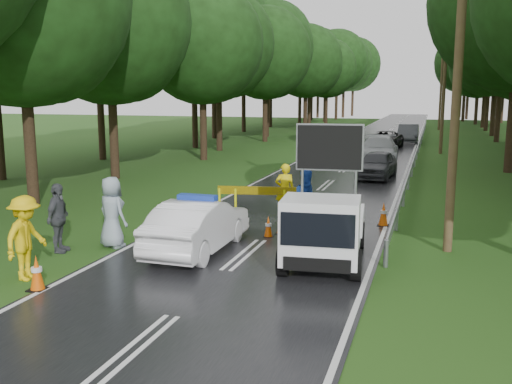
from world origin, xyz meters
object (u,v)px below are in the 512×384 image
at_px(barrier, 260,195).
at_px(queue_car_first, 377,165).
at_px(civilian, 307,201).
at_px(police_sedan, 198,226).
at_px(queue_car_second, 378,150).
at_px(work_truck, 324,228).
at_px(queue_car_fourth, 408,134).
at_px(officer, 285,190).
at_px(queue_car_third, 384,140).

bearing_deg(barrier, queue_car_first, 65.41).
xyz_separation_m(barrier, civilian, (1.85, -1.00, 0.09)).
bearing_deg(police_sedan, queue_car_second, -97.63).
bearing_deg(work_truck, queue_car_first, 85.07).
xyz_separation_m(work_truck, queue_car_fourth, (0.44, 36.62, -0.16)).
xyz_separation_m(civilian, queue_car_first, (0.97, 12.04, -0.29)).
height_order(police_sedan, officer, officer).
bearing_deg(queue_car_third, queue_car_fourth, 82.51).
height_order(queue_car_third, queue_car_fourth, queue_car_fourth).
relative_size(police_sedan, queue_car_first, 1.07).
bearing_deg(queue_car_second, queue_car_third, 90.19).
relative_size(police_sedan, queue_car_second, 0.77).
relative_size(barrier, queue_car_third, 0.58).
distance_m(civilian, queue_car_first, 12.08).
height_order(work_truck, barrier, work_truck).
relative_size(police_sedan, work_truck, 0.97).
height_order(police_sedan, queue_car_fourth, police_sedan).
xyz_separation_m(barrier, queue_car_first, (2.82, 11.04, -0.20)).
height_order(officer, queue_car_third, officer).
bearing_deg(queue_car_third, police_sedan, -88.12).
height_order(barrier, officer, officer).
xyz_separation_m(queue_car_first, queue_car_second, (-0.49, 6.00, 0.13)).
bearing_deg(police_sedan, queue_car_first, -102.38).
distance_m(civilian, queue_car_third, 27.50).
height_order(barrier, queue_car_first, queue_car_first).
bearing_deg(civilian, queue_car_fourth, 60.07).
bearing_deg(queue_car_fourth, queue_car_first, -91.77).
xyz_separation_m(police_sedan, barrier, (0.52, 4.09, 0.17)).
bearing_deg(officer, queue_car_fourth, -113.45).
relative_size(civilian, queue_car_fourth, 0.42).
distance_m(officer, queue_car_fourth, 31.62).
bearing_deg(queue_car_third, officer, -86.50).
xyz_separation_m(civilian, queue_car_third, (0.06, 27.49, -0.31)).
relative_size(civilian, queue_car_third, 0.41).
relative_size(barrier, civilian, 1.44).
xyz_separation_m(work_truck, officer, (-2.35, 5.13, -0.00)).
xyz_separation_m(officer, queue_car_second, (1.72, 16.04, -0.11)).
bearing_deg(queue_car_fourth, queue_car_second, -94.16).
height_order(police_sedan, queue_car_first, police_sedan).
xyz_separation_m(officer, queue_car_third, (1.30, 25.49, -0.26)).
bearing_deg(work_truck, officer, 109.16).
relative_size(queue_car_third, queue_car_fourth, 1.03).
relative_size(queue_car_second, queue_car_third, 1.17).
bearing_deg(queue_car_second, queue_car_first, -87.73).
bearing_deg(queue_car_fourth, civilian, -92.86).
xyz_separation_m(police_sedan, civilian, (2.37, 3.09, 0.26)).
xyz_separation_m(barrier, queue_car_second, (2.33, 17.04, -0.07)).
relative_size(work_truck, queue_car_fourth, 0.95).
relative_size(officer, civilian, 0.95).
relative_size(work_truck, officer, 2.40).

